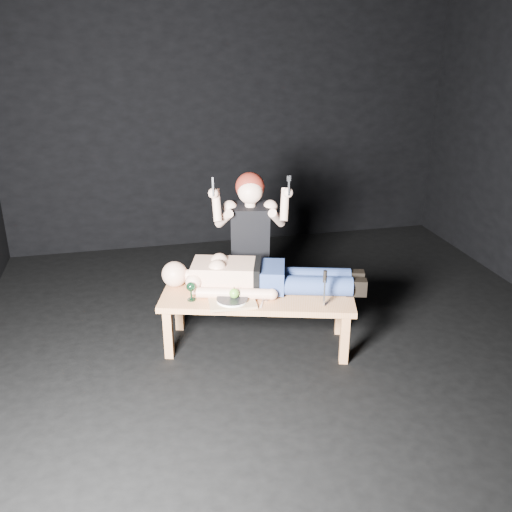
% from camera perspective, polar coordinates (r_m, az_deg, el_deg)
% --- Properties ---
extents(ground, '(5.00, 5.00, 0.00)m').
position_cam_1_polar(ground, '(4.59, 3.25, -9.10)').
color(ground, black).
rests_on(ground, ground).
extents(back_wall, '(5.00, 0.00, 5.00)m').
position_cam_1_polar(back_wall, '(6.42, -2.72, 14.26)').
color(back_wall, black).
rests_on(back_wall, ground).
extents(table, '(1.58, 0.94, 0.45)m').
position_cam_1_polar(table, '(4.50, 0.14, -6.44)').
color(table, tan).
rests_on(table, ground).
extents(lying_man, '(1.55, 0.84, 0.26)m').
position_cam_1_polar(lying_man, '(4.43, 0.80, -1.76)').
color(lying_man, tan).
rests_on(lying_man, table).
extents(kneeling_woman, '(0.84, 0.91, 1.33)m').
position_cam_1_polar(kneeling_woman, '(4.85, -0.62, 1.48)').
color(kneeling_woman, black).
rests_on(kneeling_woman, ground).
extents(serving_tray, '(0.36, 0.27, 0.02)m').
position_cam_1_polar(serving_tray, '(4.25, -2.42, -4.66)').
color(serving_tray, '#A7835A').
rests_on(serving_tray, table).
extents(plate, '(0.25, 0.25, 0.02)m').
position_cam_1_polar(plate, '(4.25, -2.43, -4.42)').
color(plate, white).
rests_on(plate, serving_tray).
extents(apple, '(0.08, 0.08, 0.08)m').
position_cam_1_polar(apple, '(4.24, -2.21, -3.78)').
color(apple, '#3B8F24').
rests_on(apple, plate).
extents(goblet, '(0.09, 0.09, 0.15)m').
position_cam_1_polar(goblet, '(4.30, -6.57, -3.56)').
color(goblet, black).
rests_on(goblet, table).
extents(fork_flat, '(0.04, 0.16, 0.01)m').
position_cam_1_polar(fork_flat, '(4.27, -3.97, -4.67)').
color(fork_flat, '#B2B2B7').
rests_on(fork_flat, table).
extents(knife_flat, '(0.07, 0.15, 0.01)m').
position_cam_1_polar(knife_flat, '(4.26, 0.63, -4.74)').
color(knife_flat, '#B2B2B7').
rests_on(knife_flat, table).
extents(spoon_flat, '(0.10, 0.14, 0.01)m').
position_cam_1_polar(spoon_flat, '(4.33, 0.44, -4.25)').
color(spoon_flat, '#B2B2B7').
rests_on(spoon_flat, table).
extents(carving_knife, '(0.05, 0.05, 0.29)m').
position_cam_1_polar(carving_knife, '(4.18, 6.92, -3.27)').
color(carving_knife, '#B2B2B7').
rests_on(carving_knife, table).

